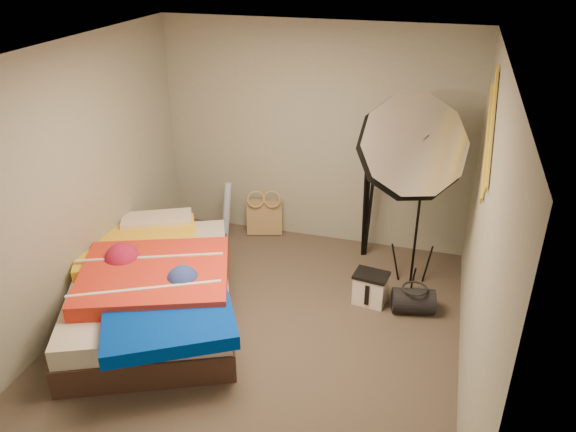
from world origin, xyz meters
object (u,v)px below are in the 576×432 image
at_px(camera_case, 370,289).
at_px(wrapping_roll, 226,213).
at_px(tote_bag, 264,217).
at_px(camera_tripod, 368,189).
at_px(bed, 153,288).
at_px(photo_umbrella, 411,149).
at_px(duffel_bag, 413,301).

bearing_deg(camera_case, wrapping_roll, 164.37).
bearing_deg(tote_bag, camera_tripod, -24.57).
height_order(bed, photo_umbrella, photo_umbrella).
relative_size(camera_case, bed, 0.12).
bearing_deg(photo_umbrella, duffel_bag, -61.34).
bearing_deg(bed, duffel_bag, 17.22).
height_order(tote_bag, bed, bed).
relative_size(wrapping_roll, bed, 0.29).
distance_m(camera_case, bed, 2.09).
bearing_deg(wrapping_roll, camera_tripod, 3.78).
bearing_deg(duffel_bag, photo_umbrella, 107.70).
bearing_deg(duffel_bag, tote_bag, 138.03).
height_order(wrapping_roll, duffel_bag, wrapping_roll).
xyz_separation_m(camera_case, duffel_bag, (0.42, -0.04, -0.03)).
relative_size(photo_umbrella, camera_tripod, 1.51).
distance_m(tote_bag, bed, 1.92).
height_order(camera_case, camera_tripod, camera_tripod).
height_order(wrapping_roll, camera_case, wrapping_roll).
height_order(wrapping_roll, photo_umbrella, photo_umbrella).
height_order(tote_bag, camera_case, tote_bag).
xyz_separation_m(camera_case, bed, (-1.93, -0.77, 0.15)).
bearing_deg(photo_umbrella, bed, -153.52).
distance_m(duffel_bag, bed, 2.47).
xyz_separation_m(photo_umbrella, camera_tripod, (-0.44, 0.60, -0.72)).
distance_m(bed, photo_umbrella, 2.71).
bearing_deg(camera_tripod, duffel_bag, -56.33).
xyz_separation_m(duffel_bag, bed, (-2.36, -0.73, 0.18)).
height_order(tote_bag, photo_umbrella, photo_umbrella).
bearing_deg(duffel_bag, bed, -173.74).
xyz_separation_m(wrapping_roll, duffel_bag, (2.25, -0.84, -0.23)).
bearing_deg(duffel_bag, camera_case, 163.89).
distance_m(wrapping_roll, camera_case, 2.00).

